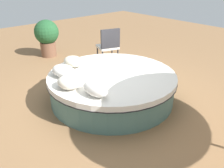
% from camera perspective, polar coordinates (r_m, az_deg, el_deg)
% --- Properties ---
extents(ground_plane, '(16.00, 16.00, 0.00)m').
position_cam_1_polar(ground_plane, '(4.86, 0.00, -3.49)').
color(ground_plane, olive).
extents(round_bed, '(2.48, 2.48, 0.55)m').
position_cam_1_polar(round_bed, '(4.73, 0.00, -0.52)').
color(round_bed, '#4C726B').
rests_on(round_bed, ground_plane).
extents(throw_pillow_0, '(0.46, 0.37, 0.21)m').
position_cam_1_polar(throw_pillow_0, '(5.01, -9.18, 5.33)').
color(throw_pillow_0, beige).
rests_on(throw_pillow_0, round_bed).
extents(throw_pillow_1, '(0.54, 0.36, 0.21)m').
position_cam_1_polar(throw_pillow_1, '(4.57, -11.49, 3.09)').
color(throw_pillow_1, white).
rests_on(throw_pillow_1, round_bed).
extents(throw_pillow_2, '(0.43, 0.35, 0.21)m').
position_cam_1_polar(throw_pillow_2, '(4.09, -10.27, 0.41)').
color(throw_pillow_2, silver).
rests_on(throw_pillow_2, round_bed).
extents(throw_pillow_3, '(0.52, 0.28, 0.22)m').
position_cam_1_polar(throw_pillow_3, '(3.80, -4.02, -1.15)').
color(throw_pillow_3, white).
rests_on(throw_pillow_3, round_bed).
extents(patio_chair, '(0.64, 0.66, 0.98)m').
position_cam_1_polar(patio_chair, '(6.50, -0.77, 9.53)').
color(patio_chair, '#333338').
rests_on(patio_chair, ground_plane).
extents(planter, '(0.70, 0.70, 1.07)m').
position_cam_1_polar(planter, '(7.37, -15.24, 11.09)').
color(planter, brown).
rests_on(planter, ground_plane).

